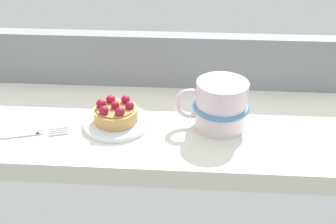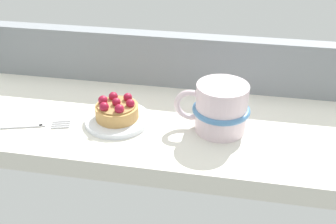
# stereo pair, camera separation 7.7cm
# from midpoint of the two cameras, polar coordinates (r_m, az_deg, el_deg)

# --- Properties ---
(ground_plane) EXTENTS (0.86, 0.33, 0.04)m
(ground_plane) POSITION_cam_midpoint_polar(r_m,az_deg,el_deg) (0.82, -4.90, -1.90)
(ground_plane) COLOR silver
(window_rail_back) EXTENTS (0.84, 0.04, 0.12)m
(window_rail_back) POSITION_cam_midpoint_polar(r_m,az_deg,el_deg) (0.91, -3.80, 7.27)
(window_rail_back) COLOR gray
(window_rail_back) RESTS_ON ground_plane
(dessert_plate) EXTENTS (0.13, 0.13, 0.01)m
(dessert_plate) POSITION_cam_midpoint_polar(r_m,az_deg,el_deg) (0.79, -10.02, -1.59)
(dessert_plate) COLOR silver
(dessert_plate) RESTS_ON ground_plane
(raspberry_tart) EXTENTS (0.08, 0.08, 0.04)m
(raspberry_tart) POSITION_cam_midpoint_polar(r_m,az_deg,el_deg) (0.78, -10.18, -0.18)
(raspberry_tart) COLOR tan
(raspberry_tart) RESTS_ON dessert_plate
(coffee_mug) EXTENTS (0.14, 0.11, 0.09)m
(coffee_mug) POSITION_cam_midpoint_polar(r_m,az_deg,el_deg) (0.76, 4.45, 0.91)
(coffee_mug) COLOR silver
(coffee_mug) RESTS_ON ground_plane
(dessert_fork) EXTENTS (0.16, 0.06, 0.01)m
(dessert_fork) POSITION_cam_midpoint_polar(r_m,az_deg,el_deg) (0.81, -21.98, -3.04)
(dessert_fork) COLOR #B7B7BC
(dessert_fork) RESTS_ON ground_plane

